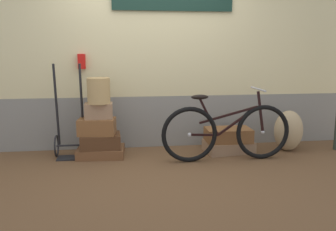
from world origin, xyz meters
TOP-DOWN VIEW (x-y plane):
  - ground at (0.00, 0.00)m, footprint 8.54×5.20m
  - station_building at (0.01, 0.85)m, footprint 6.54×0.74m
  - suitcase_0 at (-0.70, 0.36)m, footprint 0.64×0.47m
  - suitcase_1 at (-0.70, 0.35)m, footprint 0.53×0.39m
  - suitcase_2 at (-0.74, 0.33)m, footprint 0.50×0.36m
  - suitcase_3 at (-0.71, 0.36)m, footprint 0.36×0.24m
  - suitcase_4 at (1.06, 0.35)m, footprint 0.68×0.48m
  - suitcase_5 at (1.05, 0.33)m, footprint 0.62×0.38m
  - wicker_basket at (-0.70, 0.33)m, footprint 0.30×0.30m
  - luggage_trolley at (-1.09, 0.42)m, footprint 0.41×0.37m
  - burlap_sack at (1.92, 0.31)m, footprint 0.40×0.34m
  - bicycle at (0.91, -0.03)m, footprint 1.69×0.46m

SIDE VIEW (x-z plane):
  - ground at x=0.00m, z-range -0.06..0.00m
  - suitcase_0 at x=-0.70m, z-range 0.00..0.12m
  - suitcase_4 at x=1.06m, z-range 0.00..0.15m
  - suitcase_1 at x=-0.70m, z-range 0.12..0.31m
  - suitcase_5 at x=1.05m, z-range 0.15..0.34m
  - luggage_trolley at x=-1.09m, z-range -0.34..0.90m
  - burlap_sack at x=1.92m, z-range 0.00..0.57m
  - bicycle at x=0.91m, z-range -0.09..0.84m
  - suitcase_2 at x=-0.74m, z-range 0.31..0.52m
  - suitcase_3 at x=-0.71m, z-range 0.52..0.72m
  - wicker_basket at x=-0.70m, z-range 0.72..1.06m
  - station_building at x=0.01m, z-range 0.00..2.76m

